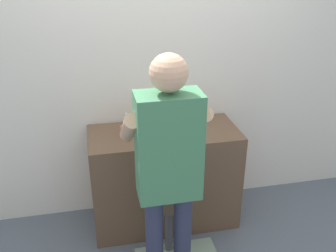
# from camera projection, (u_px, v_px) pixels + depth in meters

# --- Properties ---
(ground_plane) EXTENTS (14.00, 14.00, 0.00)m
(ground_plane) POSITION_uv_depth(u_px,v_px,m) (172.00, 240.00, 3.14)
(ground_plane) COLOR slate
(back_wall) EXTENTS (4.40, 0.08, 2.70)m
(back_wall) POSITION_uv_depth(u_px,v_px,m) (156.00, 63.00, 3.13)
(back_wall) COLOR silver
(back_wall) RESTS_ON ground
(vanity_cabinet) EXTENTS (1.22, 0.54, 0.87)m
(vanity_cabinet) POSITION_uv_depth(u_px,v_px,m) (164.00, 177.00, 3.23)
(vanity_cabinet) COLOR brown
(vanity_cabinet) RESTS_ON ground
(sink_basin) EXTENTS (0.34, 0.34, 0.11)m
(sink_basin) POSITION_uv_depth(u_px,v_px,m) (165.00, 127.00, 3.00)
(sink_basin) COLOR silver
(sink_basin) RESTS_ON vanity_cabinet
(faucet) EXTENTS (0.18, 0.14, 0.18)m
(faucet) POSITION_uv_depth(u_px,v_px,m) (160.00, 114.00, 3.18)
(faucet) COLOR #B7BABF
(faucet) RESTS_ON vanity_cabinet
(toothbrush_cup) EXTENTS (0.07, 0.07, 0.21)m
(toothbrush_cup) POSITION_uv_depth(u_px,v_px,m) (125.00, 131.00, 2.94)
(toothbrush_cup) COLOR #D86666
(toothbrush_cup) RESTS_ON vanity_cabinet
(child_toddler) EXTENTS (0.26, 0.26, 0.85)m
(child_toddler) POSITION_uv_depth(u_px,v_px,m) (175.00, 197.00, 2.84)
(child_toddler) COLOR #47474C
(child_toddler) RESTS_ON ground
(adult_parent) EXTENTS (0.53, 0.56, 1.70)m
(adult_parent) POSITION_uv_depth(u_px,v_px,m) (168.00, 161.00, 2.32)
(adult_parent) COLOR #2D334C
(adult_parent) RESTS_ON ground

